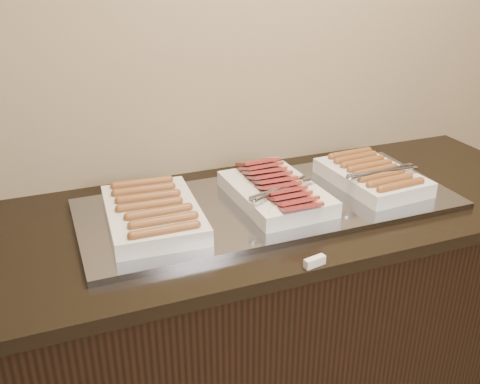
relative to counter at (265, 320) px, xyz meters
name	(u,v)px	position (x,y,z in m)	size (l,w,h in m)	color
counter	(265,320)	(0.00, 0.00, 0.00)	(2.06, 0.76, 0.90)	black
warming_tray	(270,204)	(0.01, 0.00, 0.46)	(1.20, 0.50, 0.02)	#8F919C
dish_left	(153,213)	(-0.37, 0.00, 0.50)	(0.28, 0.41, 0.07)	silver
dish_center	(276,191)	(0.03, 0.00, 0.50)	(0.28, 0.40, 0.10)	silver
dish_right	(372,175)	(0.39, 0.00, 0.50)	(0.27, 0.38, 0.08)	silver
label_holder	(315,262)	(-0.03, -0.36, 0.46)	(0.06, 0.02, 0.02)	silver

